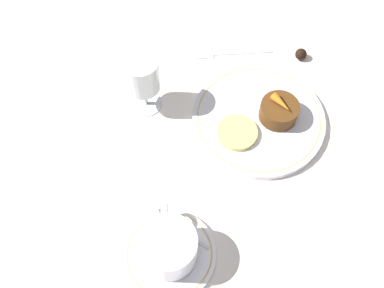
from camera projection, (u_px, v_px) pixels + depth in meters
The scene contains 11 objects.
ground_plane at pixel (245, 137), 0.86m from camera, with size 3.00×3.00×0.00m, color white.
dinner_plate at pixel (258, 119), 0.87m from camera, with size 0.26×0.26×0.01m.
saucer at pixel (170, 254), 0.74m from camera, with size 0.15×0.15×0.01m.
coffee_cup at pixel (169, 247), 0.70m from camera, with size 0.12×0.09×0.07m.
spoon at pixel (171, 223), 0.76m from camera, with size 0.09×0.10×0.00m.
wine_glass at pixel (142, 77), 0.82m from camera, with size 0.07×0.07×0.13m.
fork at pixel (222, 53), 0.96m from camera, with size 0.02×0.18×0.01m.
dessert_cake at pixel (279, 111), 0.85m from camera, with size 0.07×0.07×0.04m.
carrot_garnish at pixel (281, 103), 0.82m from camera, with size 0.04×0.04×0.02m.
pineapple_slice at pixel (237, 134), 0.84m from camera, with size 0.08×0.08×0.01m.
chocolate_truffle at pixel (301, 54), 0.94m from camera, with size 0.02×0.02×0.02m.
Camera 1 is at (-0.43, 0.14, 0.74)m, focal length 42.00 mm.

